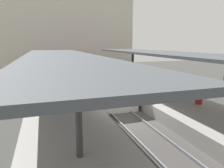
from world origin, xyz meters
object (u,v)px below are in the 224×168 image
commuter_train (100,79)px  platform_bench (153,86)px  passenger_near_bench (175,82)px  litter_bin (199,98)px

commuter_train → platform_bench: size_ratio=7.59×
commuter_train → passenger_near_bench: bearing=-40.2°
commuter_train → litter_bin: 8.68m
litter_bin → passenger_near_bench: bearing=84.2°
platform_bench → litter_bin: (1.05, -4.15, -0.06)m
litter_bin → passenger_near_bench: passenger_near_bench is taller
commuter_train → litter_bin: commuter_train is taller
passenger_near_bench → litter_bin: bearing=-95.8°
commuter_train → litter_bin: bearing=-57.5°
platform_bench → passenger_near_bench: (1.36, -1.05, 0.42)m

